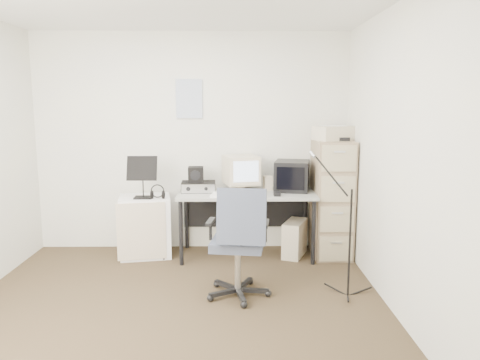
{
  "coord_description": "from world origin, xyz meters",
  "views": [
    {
      "loc": [
        0.5,
        -3.62,
        1.72
      ],
      "look_at": [
        0.55,
        0.95,
        0.95
      ],
      "focal_mm": 35.0,
      "sensor_mm": 36.0,
      "label": 1
    }
  ],
  "objects_px": {
    "office_chair": "(238,241)",
    "side_cart": "(145,226)",
    "desk": "(247,224)",
    "filing_cabinet": "(332,198)"
  },
  "relations": [
    {
      "from": "desk",
      "to": "side_cart",
      "type": "bearing_deg",
      "value": 178.63
    },
    {
      "from": "desk",
      "to": "side_cart",
      "type": "xyz_separation_m",
      "value": [
        -1.14,
        0.03,
        -0.02
      ]
    },
    {
      "from": "office_chair",
      "to": "filing_cabinet",
      "type": "bearing_deg",
      "value": 54.66
    },
    {
      "from": "filing_cabinet",
      "to": "desk",
      "type": "distance_m",
      "value": 0.99
    },
    {
      "from": "office_chair",
      "to": "side_cart",
      "type": "relative_size",
      "value": 1.49
    },
    {
      "from": "filing_cabinet",
      "to": "side_cart",
      "type": "distance_m",
      "value": 2.11
    },
    {
      "from": "filing_cabinet",
      "to": "desk",
      "type": "height_order",
      "value": "filing_cabinet"
    },
    {
      "from": "filing_cabinet",
      "to": "desk",
      "type": "bearing_deg",
      "value": -178.19
    },
    {
      "from": "side_cart",
      "to": "office_chair",
      "type": "bearing_deg",
      "value": -57.8
    },
    {
      "from": "office_chair",
      "to": "side_cart",
      "type": "distance_m",
      "value": 1.54
    }
  ]
}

